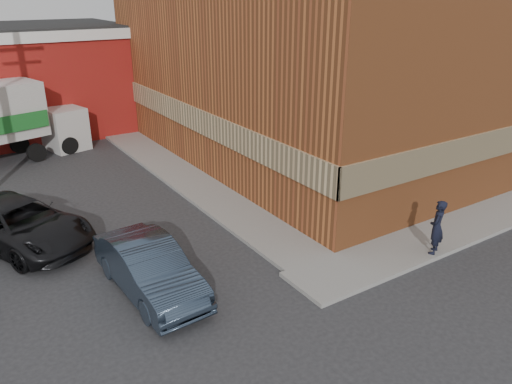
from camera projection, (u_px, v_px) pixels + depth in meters
ground at (294, 271)px, 13.93m from camera, size 90.00×90.00×0.00m
brick_building at (326, 49)px, 23.43m from camera, size 14.25×18.25×9.36m
sidewalk_south at (486, 218)px, 16.99m from camera, size 16.00×1.80×0.12m
sidewalk_west at (178, 173)px, 21.20m from camera, size 1.80×18.00×0.12m
man at (437, 227)px, 14.37m from camera, size 0.71×0.63×1.64m
sedan at (150, 268)px, 12.73m from camera, size 1.70×4.28×1.38m
suv_a at (20, 224)px, 15.11m from camera, size 4.22×5.53×1.40m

